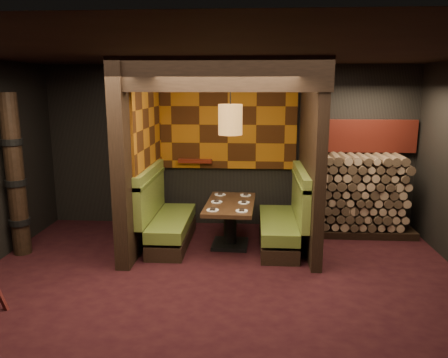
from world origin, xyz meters
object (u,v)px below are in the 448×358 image
booth_bench_right (285,222)px  totem_column (15,177)px  booth_bench_left (165,220)px  dining_table (230,217)px  pendant_lamp (230,120)px  firewood_stack (363,195)px

booth_bench_right → totem_column: 4.10m
booth_bench_left → totem_column: totem_column is taller
booth_bench_right → booth_bench_left: bearing=180.0°
booth_bench_left → dining_table: 1.04m
dining_table → totem_column: size_ratio=0.57×
dining_table → pendant_lamp: bearing=-90.0°
booth_bench_right → pendant_lamp: (-0.85, -0.10, 1.60)m
totem_column → booth_bench_right: bearing=7.9°
dining_table → totem_column: totem_column is taller
totem_column → firewood_stack: bearing=13.2°
booth_bench_left → dining_table: bearing=-2.6°
firewood_stack → totem_column: bearing=-166.8°
booth_bench_left → firewood_stack: firewood_stack is taller
totem_column → firewood_stack: 5.50m
totem_column → firewood_stack: size_ratio=1.39×
dining_table → booth_bench_right: bearing=3.2°
booth_bench_left → booth_bench_right: size_ratio=1.00×
booth_bench_left → pendant_lamp: pendant_lamp is taller
booth_bench_right → totem_column: (-3.98, -0.55, 0.79)m
booth_bench_left → totem_column: (-2.09, -0.55, 0.79)m
booth_bench_right → dining_table: bearing=-176.8°
pendant_lamp → firewood_stack: pendant_lamp is taller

